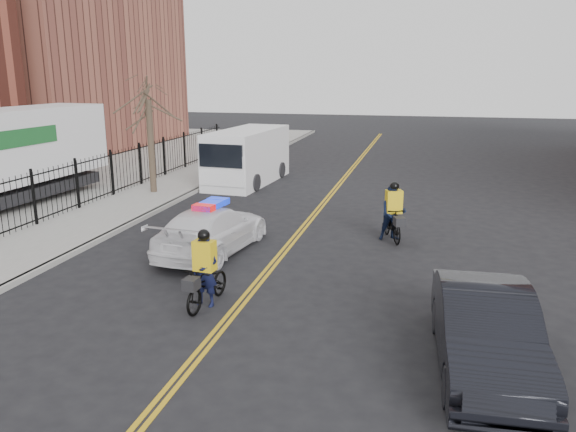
% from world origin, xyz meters
% --- Properties ---
extents(ground, '(120.00, 120.00, 0.00)m').
position_xyz_m(ground, '(0.00, 0.00, 0.00)').
color(ground, black).
rests_on(ground, ground).
extents(center_line_left, '(0.10, 60.00, 0.01)m').
position_xyz_m(center_line_left, '(-0.08, 8.00, 0.01)').
color(center_line_left, gold).
rests_on(center_line_left, ground).
extents(center_line_right, '(0.10, 60.00, 0.01)m').
position_xyz_m(center_line_right, '(0.08, 8.00, 0.01)').
color(center_line_right, gold).
rests_on(center_line_right, ground).
extents(sidewalk, '(3.00, 60.00, 0.15)m').
position_xyz_m(sidewalk, '(-7.50, 8.00, 0.07)').
color(sidewalk, gray).
rests_on(sidewalk, ground).
extents(curb, '(0.20, 60.00, 0.15)m').
position_xyz_m(curb, '(-6.00, 8.00, 0.07)').
color(curb, gray).
rests_on(curb, ground).
extents(iron_fence, '(0.12, 28.00, 2.00)m').
position_xyz_m(iron_fence, '(-9.00, 8.00, 1.00)').
color(iron_fence, black).
rests_on(iron_fence, ground).
extents(warehouse_far, '(14.00, 18.00, 14.00)m').
position_xyz_m(warehouse_far, '(-23.00, 24.00, 7.00)').
color(warehouse_far, brown).
rests_on(warehouse_far, ground).
extents(street_tree, '(3.20, 3.20, 4.80)m').
position_xyz_m(street_tree, '(-7.60, 10.00, 3.53)').
color(street_tree, '#33261E').
rests_on(street_tree, sidewalk).
extents(police_cruiser, '(2.44, 5.01, 1.56)m').
position_xyz_m(police_cruiser, '(-2.08, 2.99, 0.71)').
color(police_cruiser, white).
rests_on(police_cruiser, ground).
extents(dark_sedan, '(1.89, 4.75, 1.54)m').
position_xyz_m(dark_sedan, '(5.25, -2.34, 0.77)').
color(dark_sedan, black).
rests_on(dark_sedan, ground).
extents(cargo_van, '(2.73, 6.34, 2.59)m').
position_xyz_m(cargo_van, '(-4.45, 13.57, 1.27)').
color(cargo_van, silver).
rests_on(cargo_van, ground).
extents(cyclist_near, '(0.84, 1.93, 1.84)m').
position_xyz_m(cyclist_near, '(-0.76, -0.81, 0.64)').
color(cyclist_near, black).
rests_on(cyclist_near, ground).
extents(cyclist_far, '(1.16, 1.97, 1.92)m').
position_xyz_m(cyclist_far, '(3.11, 5.57, 0.76)').
color(cyclist_far, black).
rests_on(cyclist_far, ground).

